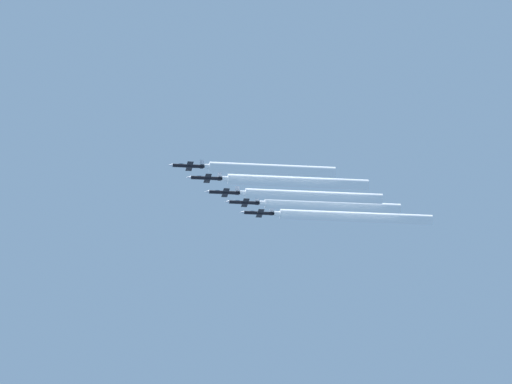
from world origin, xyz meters
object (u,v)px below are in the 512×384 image
at_px(jet_third_echelon, 223,192).
at_px(jet_fourth_echelon, 243,202).
at_px(jet_lead, 187,166).
at_px(jet_fifth_echelon, 258,213).
at_px(jet_second_echelon, 205,178).

height_order(jet_third_echelon, jet_fourth_echelon, jet_third_echelon).
height_order(jet_lead, jet_fifth_echelon, jet_lead).
xyz_separation_m(jet_second_echelon, jet_fifth_echelon, (21.18, -17.98, -2.72)).
bearing_deg(jet_fifth_echelon, jet_second_echelon, 139.68).
bearing_deg(jet_third_echelon, jet_lead, 140.32).
relative_size(jet_second_echelon, jet_third_echelon, 1.00).
relative_size(jet_lead, jet_third_echelon, 1.00).
height_order(jet_second_echelon, jet_fourth_echelon, jet_second_echelon).
relative_size(jet_third_echelon, jet_fifth_echelon, 1.00).
height_order(jet_third_echelon, jet_fifth_echelon, jet_third_echelon).
bearing_deg(jet_lead, jet_fourth_echelon, -41.44).
distance_m(jet_lead, jet_fifth_echelon, 36.80).
bearing_deg(jet_second_echelon, jet_lead, 138.50).
distance_m(jet_third_echelon, jet_fifth_echelon, 18.03).
bearing_deg(jet_lead, jet_second_echelon, -41.50).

